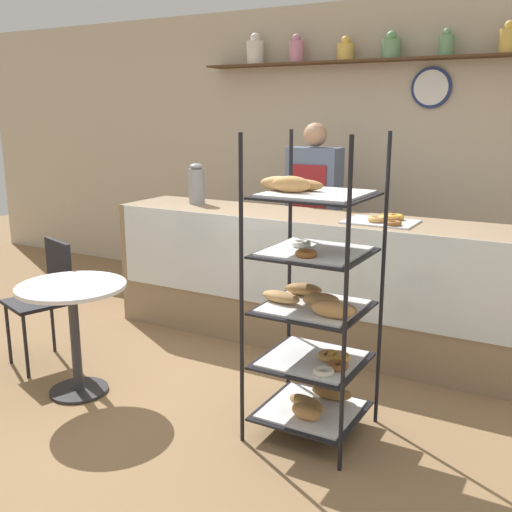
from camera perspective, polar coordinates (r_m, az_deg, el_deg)
name	(u,v)px	position (r m, az deg, el deg)	size (l,w,h in m)	color
ground_plane	(222,405)	(3.78, -3.29, -13.95)	(14.00, 14.00, 0.00)	olive
back_wall	(368,154)	(5.64, 10.61, 9.55)	(10.00, 0.30, 2.70)	beige
display_counter	(307,279)	(4.60, 4.86, -2.19)	(3.15, 0.64, 1.00)	#937A5B
pastry_rack	(313,307)	(3.21, 5.45, -4.81)	(0.60, 0.58, 1.65)	black
person_worker	(314,214)	(5.12, 5.50, 4.04)	(0.44, 0.23, 1.66)	#282833
cafe_table	(73,312)	(3.89, -17.01, -5.16)	(0.67, 0.67, 0.72)	#262628
cafe_chair	(48,289)	(4.44, -19.20, -3.02)	(0.48, 0.48, 0.87)	black
coffee_carafe	(197,184)	(5.02, -5.68, 6.83)	(0.13, 0.13, 0.34)	gray
donut_tray_counter	(385,220)	(4.25, 12.20, 3.40)	(0.48, 0.36, 0.05)	silver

